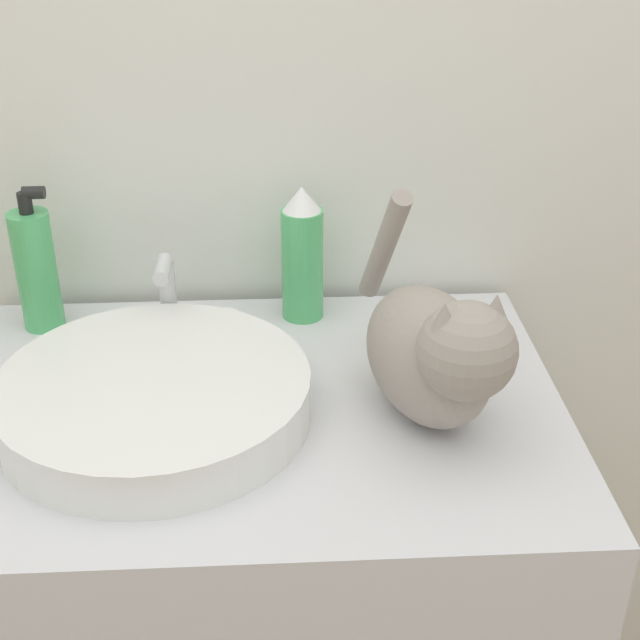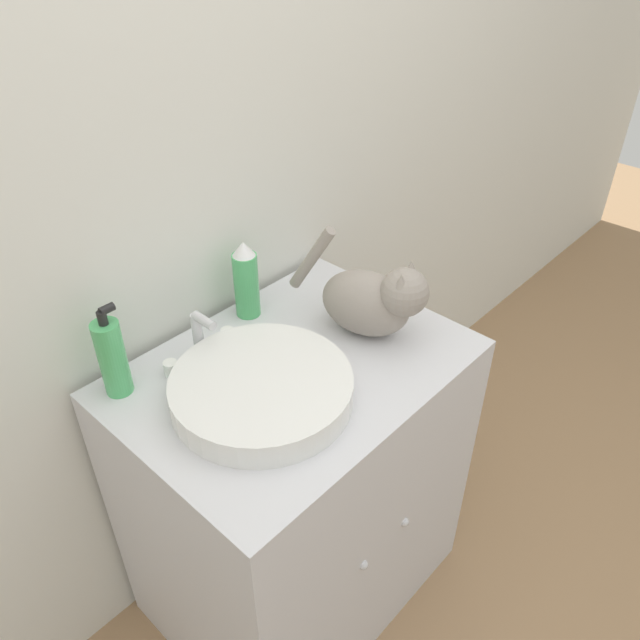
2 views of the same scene
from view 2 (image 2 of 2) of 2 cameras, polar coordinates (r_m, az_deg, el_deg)
name	(u,v)px [view 2 (image 2 of 2)]	position (r m, az deg, el deg)	size (l,w,h in m)	color
wall_back	(182,163)	(1.45, -12.51, 13.86)	(6.00, 0.05, 2.50)	silver
vanity_cabinet	(298,487)	(1.74, -2.02, -15.06)	(0.80, 0.60, 0.85)	silver
sink_basin	(262,389)	(1.33, -5.35, -6.30)	(0.39, 0.39, 0.06)	white
faucet	(200,340)	(1.45, -10.91, -1.82)	(0.20, 0.08, 0.13)	silver
cat	(373,299)	(1.48, 4.90, 1.90)	(0.19, 0.36, 0.26)	gray
soap_bottle	(112,357)	(1.38, -18.47, -3.22)	(0.06, 0.06, 0.22)	#4CB266
spray_bottle	(246,280)	(1.55, -6.78, 3.65)	(0.06, 0.06, 0.21)	#4CB266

